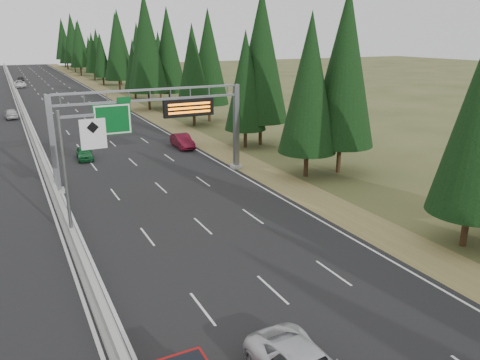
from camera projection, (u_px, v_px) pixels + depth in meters
name	position (u px, v px, depth m)	size (l,w,h in m)	color
road	(23.00, 112.00, 75.48)	(32.00, 260.00, 0.08)	black
shoulder_right	(132.00, 105.00, 83.16)	(3.60, 260.00, 0.06)	olive
median_barrier	(22.00, 110.00, 75.36)	(0.70, 260.00, 0.85)	#989892
sign_gantry	(159.00, 120.00, 39.37)	(16.75, 0.98, 7.80)	slate
hov_sign_pole	(75.00, 167.00, 27.50)	(2.80, 0.50, 8.00)	slate
tree_row_right	(168.00, 54.00, 74.35)	(11.84, 242.07, 18.58)	black
car_ahead_green	(85.00, 153.00, 47.03)	(1.50, 3.73, 1.27)	#155C2B
car_ahead_dkred	(182.00, 141.00, 51.72)	(1.59, 4.57, 1.51)	#5A0C1D
car_ahead_dkgrey	(113.00, 123.00, 62.60)	(1.98, 4.86, 1.41)	black
car_ahead_white	(20.00, 84.00, 109.66)	(2.54, 5.52, 1.53)	white
car_ahead_far	(21.00, 79.00, 121.40)	(1.71, 4.24, 1.45)	black
car_onc_white	(11.00, 114.00, 69.48)	(1.73, 4.30, 1.46)	#B8B8B8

